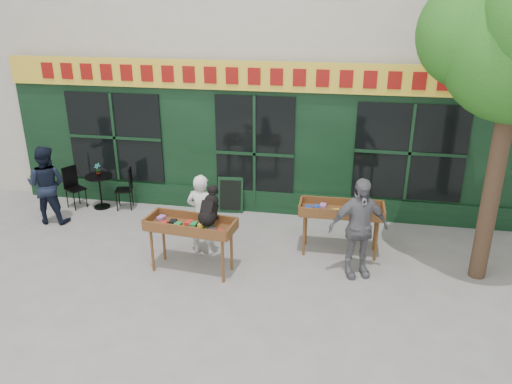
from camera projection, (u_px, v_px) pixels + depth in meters
ground at (231, 261)px, 9.11m from camera, size 80.00×80.00×0.00m
book_cart_center at (191, 228)px, 8.50m from camera, size 1.55×0.77×0.99m
dog at (209, 205)px, 8.23m from camera, size 0.40×0.63×0.60m
woman at (202, 215)px, 9.11m from camera, size 0.60×0.43×1.56m
book_cart_right at (341, 212)px, 9.12m from camera, size 1.51×0.65×0.99m
man_right at (358, 228)px, 8.36m from camera, size 1.12×0.77×1.77m
bistro_table at (100, 185)px, 11.22m from camera, size 0.60×0.60×0.76m
bistro_chair_left at (73, 184)px, 11.27m from camera, size 0.49×0.49×0.95m
bistro_chair_right at (127, 185)px, 11.17m from camera, size 0.45×0.45×0.95m
potted_plant at (98, 170)px, 11.09m from camera, size 0.18×0.14×0.30m
man_left at (47, 185)px, 10.41m from camera, size 0.88×0.72×1.68m
chalkboard at (230, 195)px, 11.05m from camera, size 0.58×0.24×0.79m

